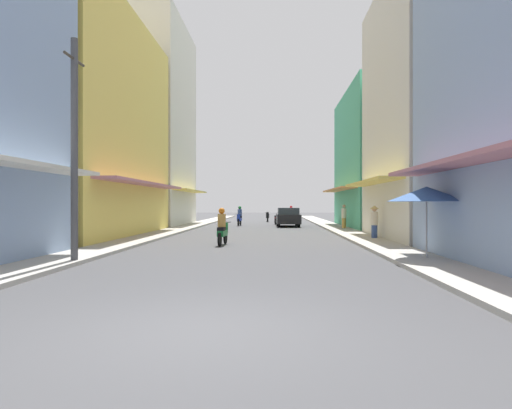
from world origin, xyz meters
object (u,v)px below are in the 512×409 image
motorbike_black (268,217)px  motorbike_orange (291,215)px  utility_pole (74,149)px  vendor_umbrella (427,194)px  motorbike_green (223,228)px  motorbike_blue (239,217)px  motorbike_maroon (278,218)px  pedestrian_foreground (374,221)px  parked_car (288,217)px  pedestrian_far (344,217)px

motorbike_black → motorbike_orange: (2.26, -0.03, 0.20)m
utility_pole → vendor_umbrella: bearing=6.0°
motorbike_green → motorbike_blue: (-0.62, 16.68, 0.00)m
motorbike_black → motorbike_maroon: same height
motorbike_green → vendor_umbrella: (6.82, -5.00, 1.34)m
motorbike_green → utility_pole: utility_pole is taller
motorbike_green → pedestrian_foreground: (6.99, 2.69, 0.23)m
motorbike_orange → utility_pole: 31.63m
motorbike_maroon → motorbike_blue: bearing=-140.3°
utility_pole → motorbike_blue: bearing=82.6°
motorbike_green → parked_car: motorbike_green is taller
parked_car → motorbike_blue: bearing=164.3°
motorbike_blue → motorbike_orange: size_ratio=1.02×
motorbike_blue → pedestrian_far: bearing=-35.7°
motorbike_black → pedestrian_far: bearing=-68.1°
motorbike_black → vendor_umbrella: size_ratio=0.78×
motorbike_orange → vendor_umbrella: bearing=-84.1°
motorbike_blue → pedestrian_foreground: size_ratio=1.09×
motorbike_orange → vendor_umbrella: size_ratio=0.76×
motorbike_orange → pedestrian_foreground: size_ratio=1.06×
pedestrian_far → utility_pole: size_ratio=0.26×
pedestrian_foreground → utility_pole: size_ratio=0.26×
motorbike_blue → motorbike_maroon: size_ratio=1.03×
motorbike_blue → utility_pole: 23.10m
motorbike_blue → motorbike_black: size_ratio=1.00×
motorbike_maroon → vendor_umbrella: vendor_umbrella is taller
motorbike_orange → utility_pole: utility_pole is taller
motorbike_blue → pedestrian_foreground: pedestrian_foreground is taller
parked_car → pedestrian_far: 5.64m
pedestrian_foreground → pedestrian_far: (-0.10, 8.59, -0.08)m
pedestrian_foreground → motorbike_maroon: bearing=105.1°
motorbike_maroon → motorbike_orange: bearing=76.4°
utility_pole → pedestrian_far: bearing=58.9°
pedestrian_foreground → utility_pole: 13.94m
motorbike_green → pedestrian_foreground: 7.49m
motorbike_black → motorbike_green: bearing=-93.5°
motorbike_black → parked_car: 9.18m
vendor_umbrella → utility_pole: size_ratio=0.36×
motorbike_blue → utility_pole: size_ratio=0.28×
motorbike_orange → pedestrian_far: pedestrian_far is taller
motorbike_orange → vendor_umbrella: vendor_umbrella is taller
utility_pole → parked_car: bearing=72.5°
vendor_umbrella → utility_pole: bearing=-174.0°
parked_car → motorbike_orange: bearing=86.6°
motorbike_black → motorbike_maroon: (0.97, -5.33, 0.00)m
motorbike_blue → utility_pole: (-2.96, -22.76, 2.63)m
vendor_umbrella → motorbike_maroon: bearing=100.1°
pedestrian_far → utility_pole: utility_pole is taller
motorbike_green → parked_car: size_ratio=0.44×
parked_car → motorbike_maroon: bearing=101.6°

